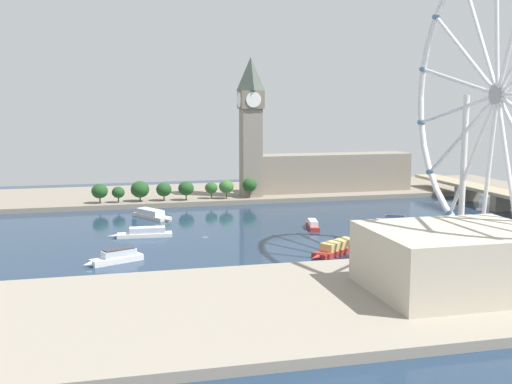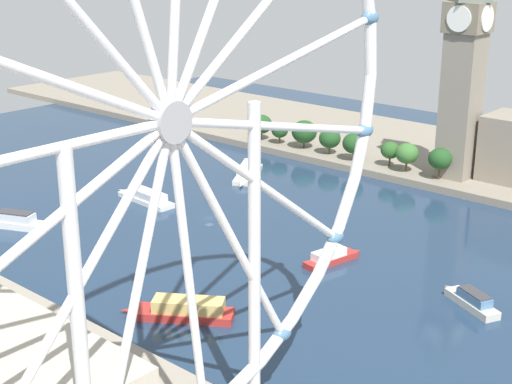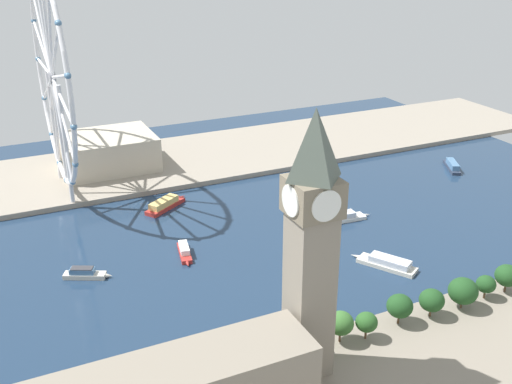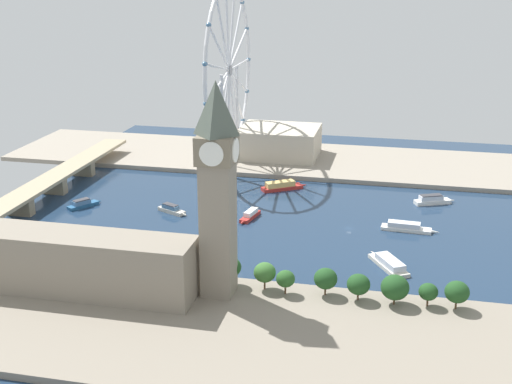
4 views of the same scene
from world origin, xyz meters
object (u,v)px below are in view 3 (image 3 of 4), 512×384
object	(u,v)px
tour_boat_2	(452,166)
tour_boat_6	(319,181)
clock_tower	(311,245)
tour_boat_5	(341,218)
tour_boat_4	(388,263)
tour_boat_3	(184,251)
tour_boat_0	(85,274)
riverside_hall	(108,151)
tour_boat_1	(165,204)
ferris_wheel	(52,78)

from	to	relation	value
tour_boat_2	tour_boat_6	size ratio (longest dim) A/B	1.08
clock_tower	tour_boat_5	bearing A→B (deg)	-37.93
tour_boat_4	tour_boat_6	size ratio (longest dim) A/B	1.18
tour_boat_3	tour_boat_0	bearing A→B (deg)	-77.43
riverside_hall	tour_boat_2	size ratio (longest dim) A/B	2.09
tour_boat_1	tour_boat_2	bearing A→B (deg)	-39.95
riverside_hall	tour_boat_3	bearing A→B (deg)	-176.84
tour_boat_0	tour_boat_3	world-z (taller)	tour_boat_0
tour_boat_3	tour_boat_1	bearing A→B (deg)	-176.79
tour_boat_1	tour_boat_3	world-z (taller)	tour_boat_1
tour_boat_4	tour_boat_5	bearing A→B (deg)	-39.09
tour_boat_4	tour_boat_6	world-z (taller)	tour_boat_6
clock_tower	tour_boat_4	bearing A→B (deg)	-55.13
tour_boat_0	tour_boat_6	xyz separation A→B (m)	(48.72, -147.14, 0.38)
tour_boat_0	tour_boat_4	world-z (taller)	tour_boat_0
tour_boat_3	tour_boat_4	world-z (taller)	tour_boat_4
clock_tower	tour_boat_2	size ratio (longest dim) A/B	3.37
riverside_hall	tour_boat_6	bearing A→B (deg)	-125.18
tour_boat_3	clock_tower	bearing A→B (deg)	16.88
ferris_wheel	tour_boat_3	bearing A→B (deg)	-159.28
tour_boat_4	tour_boat_6	xyz separation A→B (m)	(97.68, -22.07, 0.28)
ferris_wheel	tour_boat_5	xyz separation A→B (m)	(-98.22, -123.32, -65.24)
ferris_wheel	tour_boat_1	bearing A→B (deg)	-133.98
tour_boat_1	clock_tower	bearing A→B (deg)	-123.30
ferris_wheel	riverside_hall	xyz separation A→B (m)	(25.55, -30.36, -53.79)
tour_boat_5	tour_boat_1	bearing A→B (deg)	148.71
clock_tower	tour_boat_2	world-z (taller)	clock_tower
ferris_wheel	tour_boat_2	size ratio (longest dim) A/B	4.59
tour_boat_3	ferris_wheel	bearing A→B (deg)	-147.86
tour_boat_3	tour_boat_6	xyz separation A→B (m)	(47.78, -101.04, 0.50)
riverside_hall	tour_boat_6	size ratio (longest dim) A/B	2.27
clock_tower	tour_boat_6	distance (m)	179.01
riverside_hall	tour_boat_0	distance (m)	131.30
tour_boat_0	tour_boat_2	bearing A→B (deg)	35.04
tour_boat_5	tour_boat_6	bearing A→B (deg)	76.33
tour_boat_6	tour_boat_5	bearing A→B (deg)	-131.37
tour_boat_2	tour_boat_0	bearing A→B (deg)	125.83
riverside_hall	tour_boat_2	world-z (taller)	riverside_hall
tour_boat_2	tour_boat_6	bearing A→B (deg)	109.29
clock_tower	riverside_hall	world-z (taller)	clock_tower
ferris_wheel	tour_boat_1	xyz separation A→B (m)	(-43.51, -45.09, -64.84)
tour_boat_3	tour_boat_6	size ratio (longest dim) A/B	0.91
tour_boat_4	tour_boat_5	world-z (taller)	tour_boat_4
tour_boat_0	tour_boat_2	world-z (taller)	tour_boat_2
riverside_hall	tour_boat_4	distance (m)	194.10
tour_boat_4	clock_tower	bearing A→B (deg)	93.94
clock_tower	tour_boat_4	size ratio (longest dim) A/B	3.09
ferris_wheel	tour_boat_2	xyz separation A→B (m)	(-63.10, -228.94, -64.95)
tour_boat_2	clock_tower	bearing A→B (deg)	153.41
riverside_hall	clock_tower	bearing A→B (deg)	-175.82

